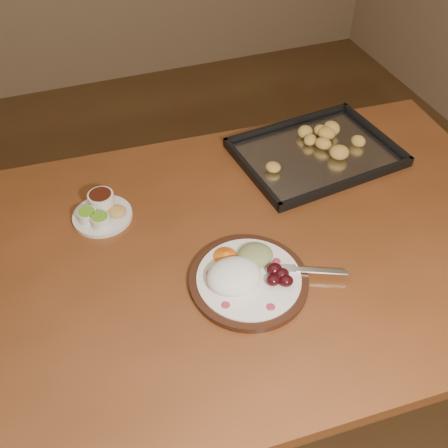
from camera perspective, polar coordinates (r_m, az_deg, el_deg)
name	(u,v)px	position (r m, az deg, el deg)	size (l,w,h in m)	color
ground	(142,355)	(1.88, -9.40, -14.56)	(4.00, 4.00, 0.00)	#533D1C
dining_table	(231,274)	(1.23, 0.79, -5.73)	(1.55, 0.98, 0.75)	brown
dinner_plate	(246,276)	(1.08, 2.52, -5.94)	(0.34, 0.26, 0.06)	black
condiment_saucer	(101,211)	(1.25, -13.87, 1.43)	(0.14, 0.14, 0.05)	silver
baking_tray	(316,152)	(1.43, 10.46, 8.06)	(0.46, 0.36, 0.04)	black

